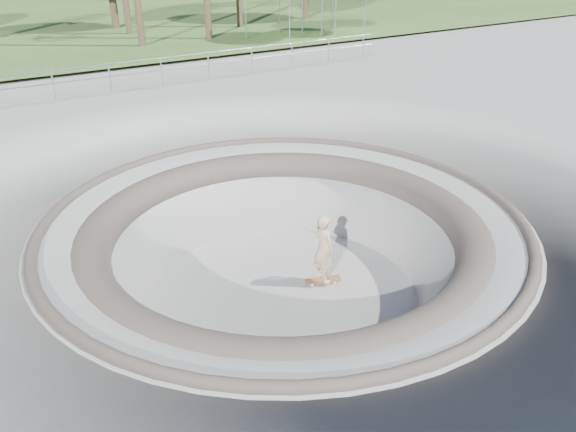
# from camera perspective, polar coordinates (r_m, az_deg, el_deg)

# --- Properties ---
(ground) EXTENTS (180.00, 180.00, 0.00)m
(ground) POSITION_cam_1_polar(r_m,az_deg,el_deg) (11.93, -0.44, -0.21)
(ground) COLOR #A2A39D
(ground) RESTS_ON ground
(skate_bowl) EXTENTS (14.00, 14.00, 4.10)m
(skate_bowl) POSITION_cam_1_polar(r_m,az_deg,el_deg) (12.86, -0.41, -7.50)
(skate_bowl) COLOR #A2A39D
(skate_bowl) RESTS_ON ground
(grass_strip) EXTENTS (180.00, 36.00, 0.12)m
(grass_strip) POSITION_cam_1_polar(r_m,az_deg,el_deg) (43.68, -26.25, 17.36)
(grass_strip) COLOR #325722
(grass_strip) RESTS_ON ground
(distant_hills) EXTENTS (103.20, 45.00, 28.60)m
(distant_hills) POSITION_cam_1_polar(r_m,az_deg,el_deg) (67.99, -24.87, 13.84)
(distant_hills) COLOR olive
(distant_hills) RESTS_ON ground
(safety_railing) EXTENTS (25.00, 0.06, 1.03)m
(safety_railing) POSITION_cam_1_polar(r_m,az_deg,el_deg) (22.26, -17.65, 13.29)
(safety_railing) COLOR #95989D
(safety_railing) RESTS_ON ground
(skateboard) EXTENTS (0.86, 0.52, 0.09)m
(skateboard) POSITION_cam_1_polar(r_m,az_deg,el_deg) (13.22, 3.53, -6.53)
(skateboard) COLOR olive
(skateboard) RESTS_ON ground
(skater) EXTENTS (0.44, 0.64, 1.68)m
(skater) POSITION_cam_1_polar(r_m,az_deg,el_deg) (12.77, 3.64, -3.32)
(skater) COLOR #D6B18A
(skater) RESTS_ON skateboard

